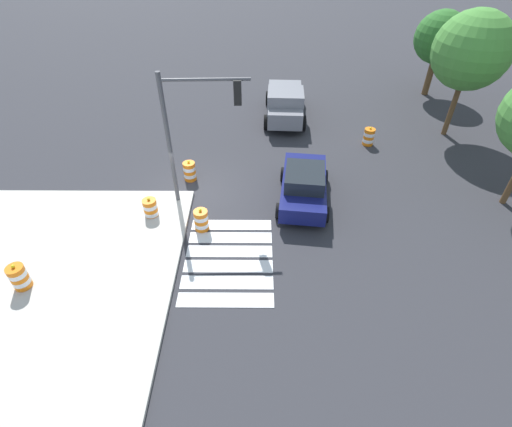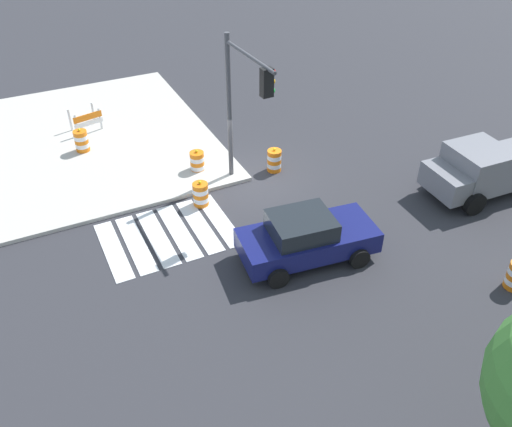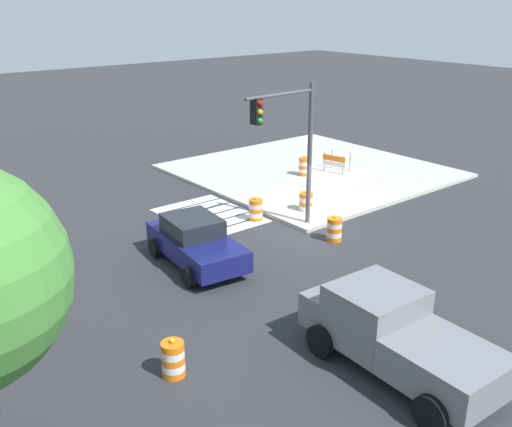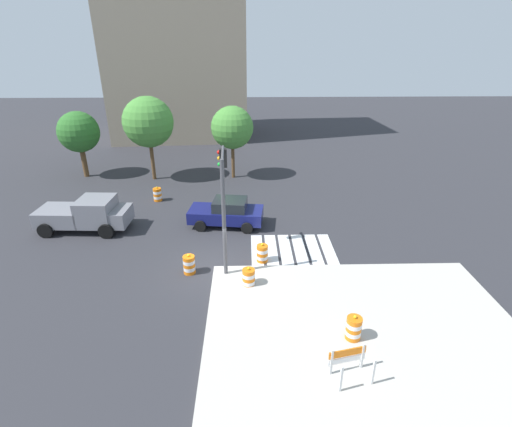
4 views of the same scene
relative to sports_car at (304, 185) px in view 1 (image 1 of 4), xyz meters
name	(u,v)px [view 1 (image 1 of 4)]	position (x,y,z in m)	size (l,w,h in m)	color
ground_plane	(194,194)	(-0.43, -4.81, -0.81)	(120.00, 120.00, 0.00)	#2D2D33
crosswalk_stripes	(229,259)	(3.57, -3.01, -0.80)	(4.35, 3.20, 0.02)	silver
sports_car	(304,185)	(0.00, 0.00, 0.00)	(4.49, 2.52, 1.63)	navy
pickup_truck	(285,103)	(-7.96, -0.39, 0.16)	(5.24, 2.54, 1.92)	slate
traffic_barrel_near_corner	(190,171)	(-1.56, -5.12, -0.36)	(0.56, 0.56, 1.02)	orange
traffic_barrel_crosswalk_end	(369,137)	(-4.92, 3.91, -0.36)	(0.56, 0.56, 1.02)	orange
traffic_barrel_median_near	(201,220)	(1.92, -4.18, -0.36)	(0.56, 0.56, 1.02)	orange
traffic_barrel_median_far	(151,209)	(1.23, -6.32, -0.36)	(0.56, 0.56, 1.02)	orange
traffic_barrel_on_sidewalk	(19,277)	(5.01, -9.82, -0.21)	(0.56, 0.56, 1.02)	orange
traffic_light_pole	(196,118)	(0.11, -4.28, 3.10)	(0.49, 3.29, 5.50)	#4C4C51
street_tree_streetside_near	(472,51)	(-6.13, 8.44, 3.66)	(3.77, 3.77, 6.37)	brown
street_tree_streetside_far	(441,38)	(-11.76, 9.23, 2.75)	(3.13, 3.13, 5.16)	brown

